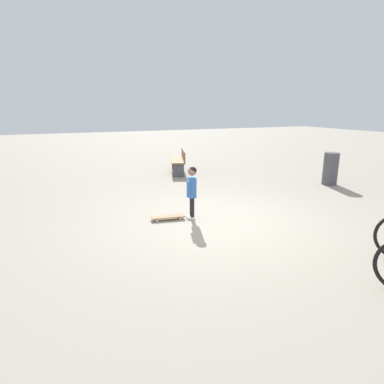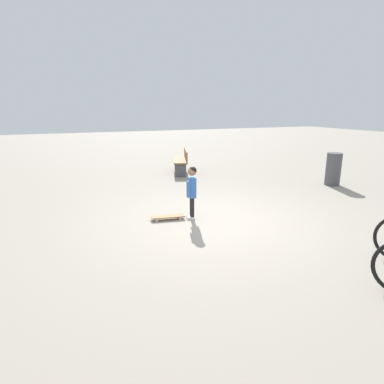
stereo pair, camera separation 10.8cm
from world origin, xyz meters
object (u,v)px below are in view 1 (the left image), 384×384
object	(u,v)px
child_person	(192,187)
skateboard	(168,217)
street_bench	(179,160)
trash_bin	(331,169)

from	to	relation	value
child_person	skateboard	size ratio (longest dim) A/B	1.54
skateboard	street_bench	world-z (taller)	street_bench
skateboard	trash_bin	distance (m)	5.44
skateboard	trash_bin	bearing A→B (deg)	10.52
street_bench	skateboard	bearing A→B (deg)	-114.40
street_bench	child_person	bearing A→B (deg)	-108.58
skateboard	trash_bin	world-z (taller)	trash_bin
child_person	trash_bin	bearing A→B (deg)	12.90
child_person	street_bench	distance (m)	4.75
skateboard	street_bench	size ratio (longest dim) A/B	0.42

